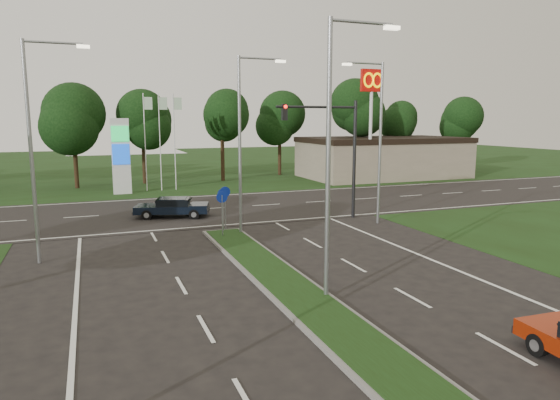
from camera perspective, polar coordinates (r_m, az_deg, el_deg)
name	(u,v)px	position (r m, az deg, el deg)	size (l,w,h in m)	color
ground	(415,394)	(11.97, 15.17, -20.64)	(160.00, 160.00, 0.00)	black
verge_far	(145,168)	(63.88, -15.17, 3.56)	(160.00, 50.00, 0.02)	black
cross_road	(195,210)	(33.43, -9.69, -1.11)	(160.00, 12.00, 0.02)	black
median_kerb	(332,322)	(15.00, 5.93, -13.75)	(2.00, 26.00, 0.12)	slate
commercial_building	(383,158)	(52.71, 11.69, 4.75)	(16.00, 9.00, 4.00)	gray
streetlight_median_near	(334,145)	(16.07, 6.20, 6.23)	(2.53, 0.22, 9.00)	gray
streetlight_median_far	(244,136)	(25.38, -4.19, 7.32)	(2.53, 0.22, 9.00)	gray
streetlight_left_far	(36,140)	(22.40, -26.15, 6.17)	(2.53, 0.22, 9.00)	gray
streetlight_right_far	(377,134)	(28.62, 11.06, 7.38)	(2.53, 0.22, 9.00)	gray
traffic_signal	(335,141)	(29.58, 6.31, 6.72)	(5.10, 0.42, 7.00)	black
median_signs	(223,202)	(25.83, -6.49, -0.19)	(1.16, 1.76, 2.38)	gray
gas_pylon	(124,154)	(41.51, -17.44, 5.03)	(5.80, 1.26, 8.00)	silver
mcdonalds_sign	(372,96)	(47.08, 10.42, 11.58)	(2.20, 0.47, 10.40)	silver
treeline_far	(160,109)	(48.66, -13.54, 10.03)	(6.00, 6.00, 9.90)	black
navy_sedan	(172,207)	(31.02, -12.19, -0.78)	(4.65, 2.93, 1.19)	black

